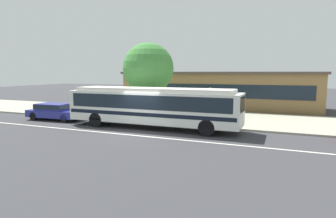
# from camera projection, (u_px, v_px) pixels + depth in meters

# --- Properties ---
(ground_plane) EXTENTS (120.00, 120.00, 0.00)m
(ground_plane) POSITION_uv_depth(u_px,v_px,m) (137.00, 133.00, 17.86)
(ground_plane) COLOR #36363A
(sidewalk_slab) EXTENTS (60.00, 8.00, 0.12)m
(sidewalk_slab) POSITION_uv_depth(u_px,v_px,m) (177.00, 116.00, 24.31)
(sidewalk_slab) COLOR #A19E8A
(sidewalk_slab) RESTS_ON ground_plane
(lane_stripe_center) EXTENTS (56.00, 0.16, 0.01)m
(lane_stripe_center) POSITION_uv_depth(u_px,v_px,m) (131.00, 135.00, 17.13)
(lane_stripe_center) COLOR silver
(lane_stripe_center) RESTS_ON ground_plane
(transit_bus) EXTENTS (11.84, 2.56, 2.71)m
(transit_bus) POSITION_uv_depth(u_px,v_px,m) (153.00, 105.00, 19.11)
(transit_bus) COLOR silver
(transit_bus) RESTS_ON ground_plane
(sedan_behind_bus) EXTENTS (4.57, 1.99, 1.29)m
(sedan_behind_bus) POSITION_uv_depth(u_px,v_px,m) (55.00, 111.00, 22.58)
(sedan_behind_bus) COLOR navy
(sedan_behind_bus) RESTS_ON ground_plane
(pedestrian_waiting_near_sign) EXTENTS (0.44, 0.44, 1.64)m
(pedestrian_waiting_near_sign) POSITION_uv_depth(u_px,v_px,m) (112.00, 106.00, 22.91)
(pedestrian_waiting_near_sign) COLOR #312735
(pedestrian_waiting_near_sign) RESTS_ON sidewalk_slab
(bus_stop_sign) EXTENTS (0.08, 0.44, 2.58)m
(bus_stop_sign) POSITION_uv_depth(u_px,v_px,m) (210.00, 101.00, 19.65)
(bus_stop_sign) COLOR gray
(bus_stop_sign) RESTS_ON sidewalk_slab
(street_tree_near_stop) EXTENTS (4.16, 4.16, 6.02)m
(street_tree_near_stop) POSITION_uv_depth(u_px,v_px,m) (148.00, 68.00, 23.28)
(street_tree_near_stop) COLOR brown
(street_tree_near_stop) RESTS_ON sidewalk_slab
(station_building) EXTENTS (20.15, 7.04, 3.80)m
(station_building) POSITION_uv_depth(u_px,v_px,m) (219.00, 89.00, 30.69)
(station_building) COLOR olive
(station_building) RESTS_ON ground_plane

